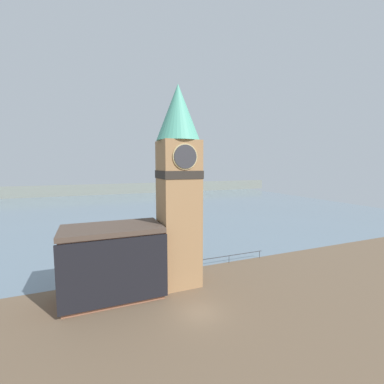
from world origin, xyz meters
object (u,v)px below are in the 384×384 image
(clock_tower, at_px, (179,181))
(boat_near, at_px, (181,241))
(mooring_bollard_near, at_px, (195,277))
(pier_building, at_px, (113,262))

(clock_tower, xyz_separation_m, boat_near, (5.37, 14.38, -11.72))
(clock_tower, bearing_deg, mooring_bollard_near, -3.88)
(mooring_bollard_near, bearing_deg, boat_near, 76.98)
(mooring_bollard_near, bearing_deg, clock_tower, 176.12)
(boat_near, relative_size, mooring_bollard_near, 5.56)
(clock_tower, distance_m, mooring_bollard_near, 12.06)
(clock_tower, xyz_separation_m, pier_building, (-7.60, -0.40, -8.47))
(boat_near, bearing_deg, mooring_bollard_near, -78.80)
(pier_building, bearing_deg, boat_near, 48.73)
(pier_building, bearing_deg, mooring_bollard_near, 1.57)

